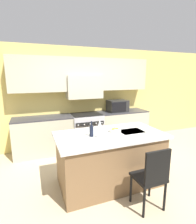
# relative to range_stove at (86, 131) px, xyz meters

# --- Properties ---
(ground_plane) EXTENTS (10.00, 10.00, 0.00)m
(ground_plane) POSITION_rel_range_stove_xyz_m (0.00, -1.73, -0.47)
(ground_plane) COLOR tan
(back_cabinetry) EXTENTS (10.00, 0.46, 2.70)m
(back_cabinetry) POSITION_rel_range_stove_xyz_m (0.00, 0.27, 1.13)
(back_cabinetry) COLOR #DBC166
(back_cabinetry) RESTS_ON ground_plane
(back_counter) EXTENTS (3.66, 0.62, 0.94)m
(back_counter) POSITION_rel_range_stove_xyz_m (0.00, 0.02, -0.00)
(back_counter) COLOR #B2AD93
(back_counter) RESTS_ON ground_plane
(range_stove) EXTENTS (0.80, 0.70, 0.94)m
(range_stove) POSITION_rel_range_stove_xyz_m (0.00, 0.00, 0.00)
(range_stove) COLOR #B7B7BC
(range_stove) RESTS_ON ground_plane
(microwave) EXTENTS (0.55, 0.39, 0.33)m
(microwave) POSITION_rel_range_stove_xyz_m (0.95, 0.02, 0.63)
(microwave) COLOR black
(microwave) RESTS_ON back_counter
(kitchen_island) EXTENTS (1.89, 1.01, 0.94)m
(kitchen_island) POSITION_rel_range_stove_xyz_m (-0.09, -1.71, 0.01)
(kitchen_island) COLOR brown
(kitchen_island) RESTS_ON ground_plane
(island_chair) EXTENTS (0.42, 0.40, 0.97)m
(island_chair) POSITION_rel_range_stove_xyz_m (0.18, -2.54, 0.08)
(island_chair) COLOR black
(island_chair) RESTS_ON ground_plane
(wine_bottle) EXTENTS (0.07, 0.07, 0.26)m
(wine_bottle) POSITION_rel_range_stove_xyz_m (-0.44, -1.71, 0.57)
(wine_bottle) COLOR black
(wine_bottle) RESTS_ON kitchen_island
(wine_glass_near) EXTENTS (0.07, 0.07, 0.21)m
(wine_glass_near) POSITION_rel_range_stove_xyz_m (-0.35, -1.82, 0.61)
(wine_glass_near) COLOR white
(wine_glass_near) RESTS_ON kitchen_island
(wine_glass_far) EXTENTS (0.07, 0.07, 0.21)m
(wine_glass_far) POSITION_rel_range_stove_xyz_m (-0.19, -1.47, 0.61)
(wine_glass_far) COLOR white
(wine_glass_far) RESTS_ON kitchen_island
(fruit_bowl) EXTENTS (0.22, 0.22, 0.08)m
(fruit_bowl) POSITION_rel_range_stove_xyz_m (0.03, -1.65, 0.51)
(fruit_bowl) COLOR silver
(fruit_bowl) RESTS_ON kitchen_island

